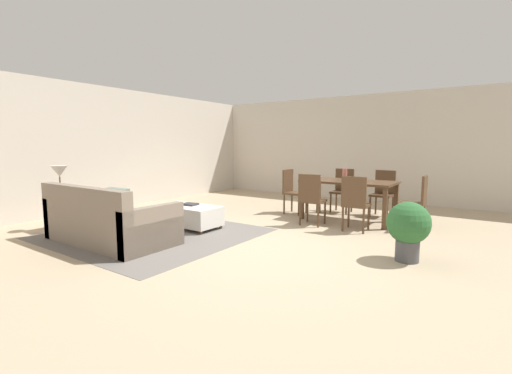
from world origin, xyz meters
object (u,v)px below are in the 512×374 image
Objects in this scene: ottoman_table at (189,215)px; dining_chair_head_east at (418,199)px; dining_table at (349,185)px; dining_chair_near_left at (311,197)px; dining_chair_far_right at (383,190)px; dining_chair_head_west at (292,189)px; dining_chair_far_left at (343,188)px; side_table at (61,204)px; couch at (108,223)px; vase_centerpiece at (345,174)px; book_on_ottoman at (190,204)px; table_lamp at (59,173)px; potted_plant at (408,226)px; dining_chair_near_right at (355,201)px.

ottoman_table is 3.92m from dining_chair_head_east.
dining_table is 1.83× the size of dining_chair_near_left.
ottoman_table is 1.23× the size of dining_chair_far_right.
dining_chair_head_west reaches higher than dining_table.
dining_chair_far_left is at bearing 90.81° from dining_chair_near_left.
ottoman_table is 1.23× the size of dining_chair_near_left.
dining_chair_far_left reaches higher than side_table.
side_table is 0.61× the size of dining_chair_head_west.
couch is 1.31m from side_table.
dining_table is 1.83× the size of dining_chair_far_left.
dining_chair_far_left is at bearing 60.56° from ottoman_table.
dining_chair_far_left is 1.81m from dining_chair_head_east.
dining_table is (2.35, 3.48, 0.38)m from couch.
ottoman_table is 3.01m from dining_table.
dining_chair_far_left is at bearing 112.51° from vase_centerpiece.
side_table is at bearing -135.83° from vase_centerpiece.
dining_chair_far_right is at bearing 1.51° from dining_chair_far_left.
dining_chair_far_left and dining_chair_far_right have the same top height.
dining_table is 2.96m from book_on_ottoman.
dining_chair_head_west is at bearing -154.28° from dining_chair_far_right.
table_lamp is 0.57× the size of dining_chair_head_east.
potted_plant is at bearing -52.43° from dining_table.
ottoman_table is 2.15× the size of table_lamp.
couch is at bearing 0.72° from side_table.
dining_table is 0.90m from dining_chair_near_left.
potted_plant is (1.86, -2.68, -0.08)m from dining_chair_far_left.
dining_chair_far_left is (-0.41, 0.78, -0.15)m from dining_table.
ottoman_table is 3.38m from dining_chair_far_left.
dining_chair_near_right is at bearing -62.79° from dining_chair_far_left.
dining_chair_far_left is (1.94, 4.26, 0.23)m from couch.
potted_plant is at bearing 22.65° from couch.
dining_table is (2.06, 2.14, 0.45)m from ottoman_table.
book_on_ottoman is at bearing 41.58° from table_lamp.
potted_plant is (3.53, 0.20, 0.04)m from book_on_ottoman.
ottoman_table is 3.87m from dining_chair_far_right.
dining_chair_near_right and dining_chair_far_right have the same top height.
couch is 1.78× the size of ottoman_table.
table_lamp is 0.57× the size of dining_chair_far_right.
side_table is 2.48× the size of vase_centerpiece.
dining_chair_far_right is 1.14m from dining_chair_head_east.
table_lamp is 5.38m from potted_plant.
dining_chair_near_right is 1.00× the size of dining_chair_head_west.
dining_chair_head_west is at bearing 153.64° from dining_chair_near_right.
potted_plant is (3.81, 1.59, 0.15)m from couch.
dining_chair_head_east is at bearing 44.12° from couch.
ottoman_table is at bearing -141.21° from dining_chair_near_left.
dining_chair_far_right is 1.00× the size of dining_chair_head_west.
couch is 4.22m from dining_table.
vase_centerpiece reaches higher than dining_table.
dining_chair_near_right and dining_chair_far_left have the same top height.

